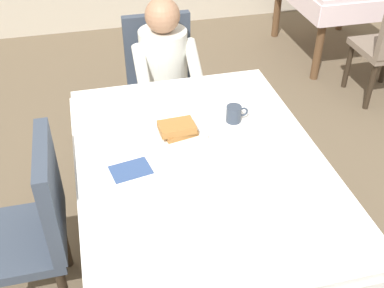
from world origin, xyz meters
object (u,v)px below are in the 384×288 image
Objects in this scene: dining_table_main at (201,175)px; fork_left_of_plate at (141,144)px; knife_right_of_plate at (218,133)px; plate_breakfast at (179,135)px; diner_person at (165,70)px; spoon_near_edge at (203,172)px; chair_diner at (161,77)px; chair_left_side at (34,222)px; cup_coffee at (234,114)px; breakfast_stack at (177,128)px.

fork_left_of_plate is (-0.25, 0.18, 0.09)m from dining_table_main.
knife_right_of_plate is (0.38, 0.00, 0.00)m from fork_left_of_plate.
dining_table_main is at bearing -73.93° from plate_breakfast.
fork_left_of_plate is (-0.28, -0.83, 0.07)m from diner_person.
spoon_near_edge is at bearing 148.91° from knife_right_of_plate.
chair_diner is at bearing 79.74° from spoon_near_edge.
diner_person reaches higher than chair_left_side.
fork_left_of_plate is 0.90× the size of knife_right_of_plate.
cup_coffee reaches higher than spoon_near_edge.
chair_left_side is at bearing -164.10° from breakfast_stack.
diner_person is at bearing 79.43° from spoon_near_edge.
cup_coffee is at bearing -75.38° from chair_left_side.
chair_left_side is 5.17× the size of fork_left_of_plate.
fork_left_of_plate reaches higher than dining_table_main.
plate_breakfast is (-0.09, -0.97, 0.22)m from chair_diner.
chair_left_side is 6.20× the size of spoon_near_edge.
dining_table_main is 1.64× the size of chair_diner.
cup_coffee reaches higher than breakfast_stack.
plate_breakfast is (0.71, 0.20, 0.22)m from chair_left_side.
breakfast_stack reaches higher than dining_table_main.
chair_diner is 1.42m from chair_left_side.
chair_left_side is (-0.77, 0.00, -0.12)m from dining_table_main.
cup_coffee is 0.63× the size of fork_left_of_plate.
chair_left_side is 0.77m from plate_breakfast.
cup_coffee is (0.21, -0.75, 0.11)m from diner_person.
dining_table_main is 0.78m from chair_left_side.
knife_right_of_plate is at bearing -6.23° from breakfast_stack.
breakfast_stack is at bearing 81.95° from knife_right_of_plate.
dining_table_main is at bearing 88.29° from diner_person.
chair_diner reaches higher than knife_right_of_plate.
cup_coffee is 0.57× the size of knife_right_of_plate.
chair_left_side is at bearing 51.70° from diner_person.
dining_table_main is 0.23m from plate_breakfast.
diner_person is at bearing 83.86° from plate_breakfast.
chair_diner reaches higher than breakfast_stack.
spoon_near_edge is (0.23, -0.27, 0.00)m from fork_left_of_plate.
dining_table_main is at bearing 71.23° from spoon_near_edge.
chair_diner is 8.23× the size of cup_coffee.
cup_coffee is 0.75× the size of spoon_near_edge.
chair_left_side reaches higher than plate_breakfast.
fork_left_of_plate and spoon_near_edge have the same top height.
diner_person is 0.79m from cup_coffee.
breakfast_stack is 0.93× the size of knife_right_of_plate.
breakfast_stack is at bearing 83.25° from diner_person.
chair_left_side is 0.94m from knife_right_of_plate.
spoon_near_edge is (0.05, -0.29, -0.04)m from breakfast_stack.
diner_person is 9.91× the size of cup_coffee.
diner_person reaches higher than plate_breakfast.
plate_breakfast reaches higher than fork_left_of_plate.
spoon_near_edge is at bearing -81.82° from plate_breakfast.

